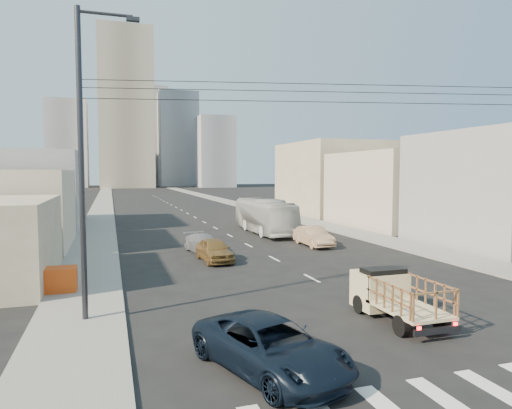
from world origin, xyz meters
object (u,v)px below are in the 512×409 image
sedan_grey (203,244)px  navy_pickup (270,346)px  streetlamp_left (84,156)px  crate_stack (57,280)px  flatbed_pickup (395,293)px  city_bus (264,216)px  sedan_brown (214,250)px  sedan_tan (313,236)px

sedan_grey → navy_pickup: bearing=-103.4°
streetlamp_left → crate_stack: (-1.61, 4.81, -5.75)m
sedan_grey → streetlamp_left: bearing=-125.6°
sedan_grey → streetlamp_left: size_ratio=0.39×
flatbed_pickup → crate_stack: size_ratio=2.45×
flatbed_pickup → city_bus: size_ratio=0.38×
city_bus → crate_stack: size_ratio=6.53×
city_bus → sedan_brown: city_bus is taller
sedan_brown → crate_stack: bearing=-150.6°
flatbed_pickup → sedan_tan: flatbed_pickup is taller
navy_pickup → sedan_brown: 16.92m
navy_pickup → streetlamp_left: (-5.26, 6.42, 5.67)m
city_bus → sedan_tan: size_ratio=2.51×
streetlamp_left → sedan_grey: bearing=62.1°
crate_stack → flatbed_pickup: bearing=-32.4°
city_bus → sedan_tan: bearing=-81.7°
crate_stack → city_bus: bearing=47.2°
city_bus → sedan_tan: (1.14, -8.67, -0.87)m
flatbed_pickup → navy_pickup: bearing=-155.1°
flatbed_pickup → navy_pickup: size_ratio=0.80×
sedan_brown → sedan_grey: 3.37m
sedan_tan → crate_stack: (-17.79, -9.28, -0.08)m
city_bus → navy_pickup: bearing=-107.7°
sedan_tan → sedan_grey: 8.92m
navy_pickup → city_bus: bearing=52.7°
flatbed_pickup → sedan_grey: (-4.22, 17.27, -0.42)m
flatbed_pickup → sedan_grey: flatbed_pickup is taller
navy_pickup → city_bus: (9.78, 29.17, 0.87)m
sedan_brown → flatbed_pickup: bearing=-75.9°
flatbed_pickup → sedan_tan: bearing=75.1°
sedan_tan → crate_stack: bearing=-152.7°
sedan_tan → sedan_grey: sedan_tan is taller
sedan_tan → flatbed_pickup: bearing=-105.1°
streetlamp_left → sedan_tan: bearing=41.0°
streetlamp_left → crate_stack: streetlamp_left is taller
sedan_tan → streetlamp_left: bearing=-139.2°
flatbed_pickup → sedan_tan: (4.69, 17.61, -0.32)m
sedan_tan → sedan_grey: size_ratio=1.01×
sedan_tan → streetlamp_left: size_ratio=0.39×
city_bus → crate_stack: city_bus is taller
flatbed_pickup → crate_stack: 15.53m
sedan_brown → crate_stack: (-8.96, -5.57, -0.06)m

